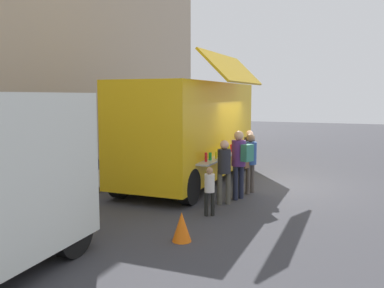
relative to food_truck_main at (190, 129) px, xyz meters
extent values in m
plane|color=#38383D|center=(0.57, -2.42, -1.66)|extent=(60.00, 60.00, 0.00)
cube|color=#9E998E|center=(-4.00, 2.62, -1.59)|extent=(28.00, 1.60, 0.15)
cube|color=gold|center=(0.00, 0.02, 0.01)|extent=(6.30, 2.28, 2.75)
cube|color=gold|center=(-0.62, -1.51, 1.74)|extent=(3.46, 0.87, 0.84)
cube|color=black|center=(-0.63, -1.05, 0.34)|extent=(3.29, 0.12, 1.24)
cube|color=#B7B7BC|center=(-0.63, -1.26, -0.68)|extent=(3.46, 0.37, 0.05)
cylinder|color=red|center=(-1.93, -1.22, -0.54)|extent=(0.07, 0.07, 0.23)
cylinder|color=green|center=(-1.67, -1.24, -0.55)|extent=(0.08, 0.08, 0.20)
cylinder|color=yellow|center=(-1.38, -1.30, -0.56)|extent=(0.06, 0.06, 0.18)
cylinder|color=yellow|center=(-1.07, -1.27, -0.55)|extent=(0.08, 0.08, 0.22)
cylinder|color=yellow|center=(-0.79, -1.27, -0.54)|extent=(0.07, 0.07, 0.22)
cylinder|color=yellow|center=(-0.48, -1.27, -0.55)|extent=(0.07, 0.07, 0.20)
cylinder|color=yellow|center=(-0.18, -1.29, -0.54)|extent=(0.07, 0.07, 0.23)
cylinder|color=red|center=(0.10, -1.27, -0.55)|extent=(0.08, 0.08, 0.21)
cylinder|color=orange|center=(0.39, -1.24, -0.55)|extent=(0.08, 0.08, 0.21)
cylinder|color=orange|center=(0.70, -1.30, -0.56)|extent=(0.08, 0.08, 0.19)
cube|color=black|center=(3.09, 0.04, 0.51)|extent=(0.09, 1.91, 1.21)
cylinder|color=black|center=(2.44, 1.01, -1.21)|extent=(0.90, 0.28, 0.90)
cylinder|color=black|center=(2.45, -0.94, -1.21)|extent=(0.90, 0.28, 0.90)
cylinder|color=black|center=(-2.45, 0.99, -1.21)|extent=(0.90, 0.28, 0.90)
cylinder|color=black|center=(-2.44, -0.97, -1.21)|extent=(0.90, 0.28, 0.90)
cube|color=black|center=(-5.71, 0.55, 0.21)|extent=(0.15, 1.77, 0.97)
cylinder|color=black|center=(-6.22, -0.43, -1.24)|extent=(0.84, 0.26, 0.84)
cone|color=orange|center=(-4.86, -1.82, -1.39)|extent=(0.36, 0.36, 0.55)
cylinder|color=#2D6437|center=(3.89, 2.32, -1.18)|extent=(0.60, 0.60, 0.96)
cylinder|color=#4D4540|center=(-0.80, -2.03, -1.26)|extent=(0.13, 0.13, 0.81)
cylinder|color=#4D4540|center=(-0.60, -2.09, -1.26)|extent=(0.13, 0.13, 0.81)
cylinder|color=#2B4D90|center=(-0.70, -2.06, -0.55)|extent=(0.34, 0.34, 0.61)
sphere|color=#977452|center=(-0.70, -2.06, -0.13)|extent=(0.23, 0.23, 0.23)
cube|color=brown|center=(-0.96, -1.98, -0.81)|extent=(0.23, 0.19, 0.24)
cylinder|color=#1E2235|center=(-1.56, -1.89, -1.23)|extent=(0.14, 0.14, 0.87)
cylinder|color=#1E2235|center=(-1.34, -1.98, -1.23)|extent=(0.14, 0.14, 0.87)
cylinder|color=#592C74|center=(-1.45, -1.93, -0.46)|extent=(0.36, 0.36, 0.66)
sphere|color=#D8A87F|center=(-1.45, -1.93, -0.01)|extent=(0.25, 0.25, 0.25)
cube|color=#327F69|center=(-1.56, -2.19, -0.43)|extent=(0.35, 0.29, 0.43)
cylinder|color=#4D4A40|center=(-2.15, -1.66, -1.27)|extent=(0.12, 0.12, 0.78)
cylinder|color=#4D4A40|center=(-2.03, -1.84, -1.27)|extent=(0.12, 0.12, 0.78)
cylinder|color=#222329|center=(-2.09, -1.75, -0.59)|extent=(0.32, 0.32, 0.59)
sphere|color=tan|center=(-2.09, -1.75, -0.18)|extent=(0.22, 0.22, 0.22)
cylinder|color=#1E2538|center=(0.81, -1.68, -1.27)|extent=(0.12, 0.12, 0.78)
cylinder|color=#1E2538|center=(0.98, -1.57, -1.27)|extent=(0.12, 0.12, 0.78)
cylinder|color=#242126|center=(0.90, -1.62, -0.58)|extent=(0.33, 0.33, 0.59)
sphere|color=beige|center=(0.90, -1.62, -0.18)|extent=(0.22, 0.22, 0.22)
cylinder|color=black|center=(-3.19, -1.69, -1.39)|extent=(0.09, 0.09, 0.54)
cylinder|color=black|center=(-3.11, -1.82, -1.39)|extent=(0.09, 0.09, 0.54)
cylinder|color=silver|center=(-3.15, -1.75, -0.92)|extent=(0.22, 0.22, 0.41)
sphere|color=#A1734E|center=(-3.15, -1.75, -0.64)|extent=(0.15, 0.15, 0.15)
camera|label=1|loc=(-11.58, -4.76, 1.01)|focal=38.47mm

